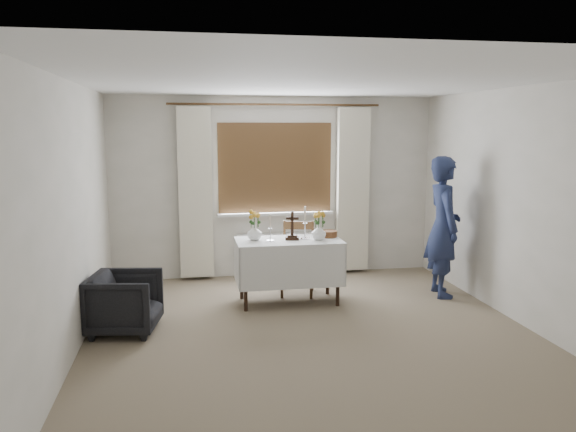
% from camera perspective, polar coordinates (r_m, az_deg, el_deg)
% --- Properties ---
extents(ground, '(5.00, 5.00, 0.00)m').
position_cam_1_polar(ground, '(5.73, 2.67, -12.20)').
color(ground, gray).
rests_on(ground, ground).
extents(altar_table, '(1.24, 0.64, 0.76)m').
position_cam_1_polar(altar_table, '(6.70, 0.07, -5.63)').
color(altar_table, white).
rests_on(altar_table, ground).
extents(wooden_chair, '(0.51, 0.51, 0.91)m').
position_cam_1_polar(wooden_chair, '(7.01, 0.98, -4.38)').
color(wooden_chair, '#56381D').
rests_on(wooden_chair, ground).
extents(armchair, '(0.78, 0.76, 0.62)m').
position_cam_1_polar(armchair, '(6.01, -16.21, -8.45)').
color(armchair, black).
rests_on(armchair, ground).
extents(person, '(0.49, 0.68, 1.73)m').
position_cam_1_polar(person, '(7.16, 15.49, -1.04)').
color(person, navy).
rests_on(person, ground).
extents(radiator, '(1.10, 0.10, 0.60)m').
position_cam_1_polar(radiator, '(7.92, -1.22, -3.95)').
color(radiator, white).
rests_on(radiator, ground).
extents(wooden_cross, '(0.18, 0.15, 0.34)m').
position_cam_1_polar(wooden_cross, '(6.60, 0.44, -0.96)').
color(wooden_cross, black).
rests_on(wooden_cross, altar_table).
extents(candlestick_left, '(0.09, 0.09, 0.31)m').
position_cam_1_polar(candlestick_left, '(6.52, -1.83, -1.22)').
color(candlestick_left, white).
rests_on(candlestick_left, altar_table).
extents(candlestick_right, '(0.15, 0.15, 0.39)m').
position_cam_1_polar(candlestick_right, '(6.65, 1.74, -0.67)').
color(candlestick_right, white).
rests_on(candlestick_right, altar_table).
extents(flower_vase_left, '(0.20, 0.20, 0.18)m').
position_cam_1_polar(flower_vase_left, '(6.60, -3.43, -1.68)').
color(flower_vase_left, white).
rests_on(flower_vase_left, altar_table).
extents(flower_vase_right, '(0.19, 0.19, 0.18)m').
position_cam_1_polar(flower_vase_right, '(6.62, 3.14, -1.65)').
color(flower_vase_right, white).
rests_on(flower_vase_right, altar_table).
extents(wicker_basket, '(0.21, 0.21, 0.08)m').
position_cam_1_polar(wicker_basket, '(6.80, 4.15, -1.81)').
color(wicker_basket, brown).
rests_on(wicker_basket, altar_table).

